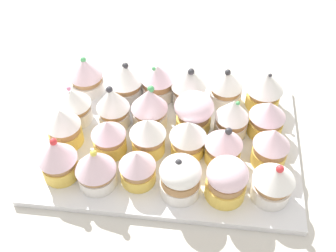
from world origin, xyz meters
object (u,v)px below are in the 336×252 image
object	(u,v)px
cupcake_6	(63,126)
cupcake_17	(267,118)
cupcake_21	(189,84)
cupcake_23	(265,89)
cupcake_8	(148,135)
cupcake_20	(158,82)
cupcake_14	(149,107)
cupcake_4	(227,180)
cupcake_5	(273,181)
cupcake_16	(232,117)
cupcake_22	(226,86)
cupcake_10	(224,144)
cupcake_3	(180,178)
cupcake_2	(137,166)
cupcake_13	(113,106)
cupcake_12	(74,105)
cupcake_15	(194,112)
cupcake_11	(271,146)
cupcake_1	(95,167)
cupcake_0	(57,158)
cupcake_19	(124,81)
cupcake_9	(188,137)
cupcake_18	(86,75)
cupcake_7	(109,136)
baking_tray	(168,140)

from	to	relation	value
cupcake_6	cupcake_17	distance (cm)	33.14
cupcake_6	cupcake_21	world-z (taller)	cupcake_21
cupcake_23	cupcake_8	bearing A→B (deg)	-145.28
cupcake_17	cupcake_20	world-z (taller)	cupcake_20
cupcake_14	cupcake_21	world-z (taller)	cupcake_14
cupcake_4	cupcake_5	distance (cm)	6.73
cupcake_16	cupcake_22	bearing A→B (deg)	98.20
cupcake_5	cupcake_14	xyz separation A→B (cm)	(-19.84, 12.49, 0.43)
cupcake_10	cupcake_22	size ratio (longest dim) A/B	0.99
cupcake_3	cupcake_22	distance (cm)	21.42
cupcake_2	cupcake_13	world-z (taller)	cupcake_13
cupcake_2	cupcake_12	distance (cm)	17.21
cupcake_15	cupcake_11	bearing A→B (deg)	-26.32
cupcake_11	cupcake_3	bearing A→B (deg)	-151.06
cupcake_3	cupcake_10	world-z (taller)	same
cupcake_4	cupcake_13	size ratio (longest dim) A/B	0.87
cupcake_21	cupcake_22	bearing A→B (deg)	7.07
cupcake_4	cupcake_21	bearing A→B (deg)	110.05
cupcake_1	cupcake_13	size ratio (longest dim) A/B	0.94
cupcake_1	cupcake_21	world-z (taller)	cupcake_21
cupcake_23	cupcake_0	bearing A→B (deg)	-148.50
cupcake_22	cupcake_21	bearing A→B (deg)	-172.93
cupcake_19	cupcake_22	bearing A→B (deg)	2.97
cupcake_9	cupcake_19	distance (cm)	17.08
cupcake_0	cupcake_19	world-z (taller)	cupcake_0
cupcake_10	cupcake_22	bearing A→B (deg)	89.51
cupcake_3	cupcake_1	bearing A→B (deg)	179.43
cupcake_20	cupcake_18	bearing A→B (deg)	178.96
cupcake_7	cupcake_9	size ratio (longest dim) A/B	0.97
cupcake_7	cupcake_18	size ratio (longest dim) A/B	0.91
cupcake_7	cupcake_11	xyz separation A→B (cm)	(25.33, 0.73, 0.27)
cupcake_3	cupcake_17	size ratio (longest dim) A/B	1.02
baking_tray	cupcake_22	xyz separation A→B (cm)	(9.20, 10.21, 4.12)
cupcake_5	cupcake_22	size ratio (longest dim) A/B	1.00
cupcake_8	cupcake_18	world-z (taller)	cupcake_18
cupcake_16	cupcake_23	world-z (taller)	same
cupcake_5	cupcake_14	distance (cm)	23.45
cupcake_10	cupcake_22	world-z (taller)	cupcake_22
cupcake_12	cupcake_20	xyz separation A→B (cm)	(13.29, 7.29, 0.10)
cupcake_15	cupcake_20	distance (cm)	9.68
cupcake_13	cupcake_15	size ratio (longest dim) A/B	1.21
cupcake_11	cupcake_14	size ratio (longest dim) A/B	0.89
baking_tray	cupcake_12	bearing A→B (deg)	170.79
cupcake_8	cupcake_11	world-z (taller)	same
cupcake_22	cupcake_4	bearing A→B (deg)	-88.64
cupcake_1	cupcake_4	distance (cm)	19.28
cupcake_5	cupcake_4	bearing A→B (deg)	-174.99
cupcake_1	cupcake_8	world-z (taller)	cupcake_1
cupcake_4	cupcake_21	size ratio (longest dim) A/B	0.89
cupcake_21	cupcake_23	distance (cm)	13.25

